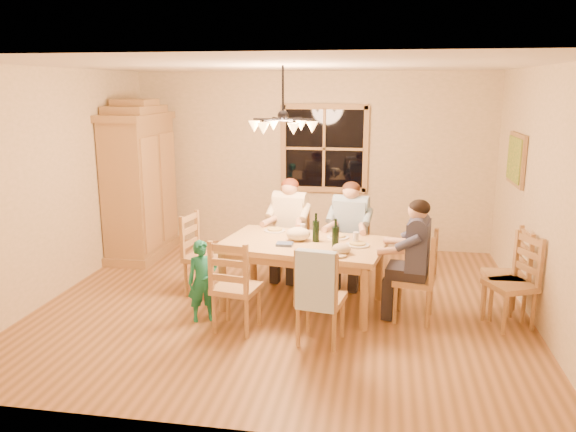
% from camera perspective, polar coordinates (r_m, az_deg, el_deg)
% --- Properties ---
extents(floor, '(5.50, 5.50, 0.00)m').
position_cam_1_polar(floor, '(6.65, -0.48, -8.86)').
color(floor, brown).
rests_on(floor, ground).
extents(ceiling, '(5.50, 5.00, 0.02)m').
position_cam_1_polar(ceiling, '(6.17, -0.53, 15.07)').
color(ceiling, white).
rests_on(ceiling, wall_back).
extents(wall_back, '(5.50, 0.02, 2.70)m').
position_cam_1_polar(wall_back, '(8.72, 2.38, 5.60)').
color(wall_back, '#C3B68A').
rests_on(wall_back, floor).
extents(wall_left, '(0.02, 5.00, 2.70)m').
position_cam_1_polar(wall_left, '(7.27, -22.40, 3.11)').
color(wall_left, '#C3B68A').
rests_on(wall_left, floor).
extents(wall_right, '(0.02, 5.00, 2.70)m').
position_cam_1_polar(wall_right, '(6.40, 24.53, 1.67)').
color(wall_right, '#C3B68A').
rests_on(wall_right, floor).
extents(window, '(1.30, 0.06, 1.30)m').
position_cam_1_polar(window, '(8.64, 3.69, 6.85)').
color(window, black).
rests_on(window, wall_back).
extents(painting, '(0.06, 0.78, 0.64)m').
position_cam_1_polar(painting, '(7.51, 22.16, 5.35)').
color(painting, olive).
rests_on(painting, wall_right).
extents(chandelier, '(0.77, 0.68, 0.71)m').
position_cam_1_polar(chandelier, '(6.18, -0.52, 9.30)').
color(chandelier, black).
rests_on(chandelier, ceiling).
extents(armoire, '(0.66, 1.40, 2.30)m').
position_cam_1_polar(armoire, '(8.56, -14.76, 3.04)').
color(armoire, olive).
rests_on(armoire, floor).
extents(dining_table, '(1.96, 1.38, 0.76)m').
position_cam_1_polar(dining_table, '(6.39, 1.55, -3.53)').
color(dining_table, tan).
rests_on(dining_table, floor).
extents(chair_far_left, '(0.50, 0.49, 0.99)m').
position_cam_1_polar(chair_far_left, '(7.40, 0.16, -4.06)').
color(chair_far_left, '#A27347').
rests_on(chair_far_left, floor).
extents(chair_far_right, '(0.50, 0.49, 0.99)m').
position_cam_1_polar(chair_far_right, '(7.20, 6.24, -4.65)').
color(chair_far_right, '#A27347').
rests_on(chair_far_right, floor).
extents(chair_near_left, '(0.50, 0.49, 0.99)m').
position_cam_1_polar(chair_near_left, '(5.91, -5.22, -8.67)').
color(chair_near_left, '#A27347').
rests_on(chair_near_left, floor).
extents(chair_near_right, '(0.50, 0.49, 0.99)m').
position_cam_1_polar(chair_near_right, '(5.62, 3.35, -9.80)').
color(chair_near_right, '#A27347').
rests_on(chair_near_right, floor).
extents(chair_end_left, '(0.49, 0.50, 0.99)m').
position_cam_1_polar(chair_end_left, '(6.96, -8.42, -5.35)').
color(chair_end_left, '#A27347').
rests_on(chair_end_left, floor).
extents(chair_end_right, '(0.49, 0.50, 0.99)m').
position_cam_1_polar(chair_end_right, '(6.27, 12.64, -7.63)').
color(chair_end_right, '#A27347').
rests_on(chair_end_right, floor).
extents(adult_woman, '(0.44, 0.48, 0.87)m').
position_cam_1_polar(adult_woman, '(7.26, 0.16, -0.00)').
color(adult_woman, beige).
rests_on(adult_woman, floor).
extents(adult_plaid_man, '(0.44, 0.48, 0.87)m').
position_cam_1_polar(adult_plaid_man, '(7.05, 6.35, -0.48)').
color(adult_plaid_man, '#306186').
rests_on(adult_plaid_man, floor).
extents(adult_slate_man, '(0.48, 0.44, 0.87)m').
position_cam_1_polar(adult_slate_man, '(6.10, 12.89, -2.90)').
color(adult_slate_man, '#383D5A').
rests_on(adult_slate_man, floor).
extents(towel, '(0.39, 0.16, 0.58)m').
position_cam_1_polar(towel, '(5.31, 2.85, -6.61)').
color(towel, '#AECFEC').
rests_on(towel, chair_near_right).
extents(wine_bottle_a, '(0.08, 0.08, 0.33)m').
position_cam_1_polar(wine_bottle_a, '(6.35, 2.85, -1.17)').
color(wine_bottle_a, black).
rests_on(wine_bottle_a, dining_table).
extents(wine_bottle_b, '(0.08, 0.08, 0.33)m').
position_cam_1_polar(wine_bottle_b, '(6.09, 4.85, -1.82)').
color(wine_bottle_b, black).
rests_on(wine_bottle_b, dining_table).
extents(plate_woman, '(0.26, 0.26, 0.02)m').
position_cam_1_polar(plate_woman, '(6.82, -1.34, -1.50)').
color(plate_woman, white).
rests_on(plate_woman, dining_table).
extents(plate_plaid, '(0.26, 0.26, 0.02)m').
position_cam_1_polar(plate_plaid, '(6.55, 5.07, -2.16)').
color(plate_plaid, white).
rests_on(plate_plaid, dining_table).
extents(plate_slate, '(0.26, 0.26, 0.02)m').
position_cam_1_polar(plate_slate, '(6.26, 7.07, -2.94)').
color(plate_slate, white).
rests_on(plate_slate, dining_table).
extents(wine_glass_a, '(0.06, 0.06, 0.14)m').
position_cam_1_polar(wine_glass_a, '(6.63, 1.50, -1.39)').
color(wine_glass_a, silver).
rests_on(wine_glass_a, dining_table).
extents(wine_glass_b, '(0.06, 0.06, 0.14)m').
position_cam_1_polar(wine_glass_b, '(6.30, 6.90, -2.24)').
color(wine_glass_b, silver).
rests_on(wine_glass_b, dining_table).
extents(cap, '(0.20, 0.20, 0.11)m').
position_cam_1_polar(cap, '(5.94, 5.47, -3.33)').
color(cap, tan).
rests_on(cap, dining_table).
extents(napkin, '(0.20, 0.17, 0.03)m').
position_cam_1_polar(napkin, '(6.22, -0.35, -2.87)').
color(napkin, '#44557E').
rests_on(napkin, dining_table).
extents(cloth_bundle, '(0.28, 0.22, 0.15)m').
position_cam_1_polar(cloth_bundle, '(6.40, 1.03, -1.83)').
color(cloth_bundle, beige).
rests_on(cloth_bundle, dining_table).
extents(child, '(0.39, 0.34, 0.89)m').
position_cam_1_polar(child, '(6.12, -8.67, -6.55)').
color(child, '#1A795F').
rests_on(child, floor).
extents(chair_spare_front, '(0.44, 0.46, 0.99)m').
position_cam_1_polar(chair_spare_front, '(6.65, 21.05, -7.00)').
color(chair_spare_front, '#A27347').
rests_on(chair_spare_front, floor).
extents(chair_spare_back, '(0.56, 0.57, 0.99)m').
position_cam_1_polar(chair_spare_back, '(6.40, 21.51, -7.82)').
color(chair_spare_back, '#A27347').
rests_on(chair_spare_back, floor).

